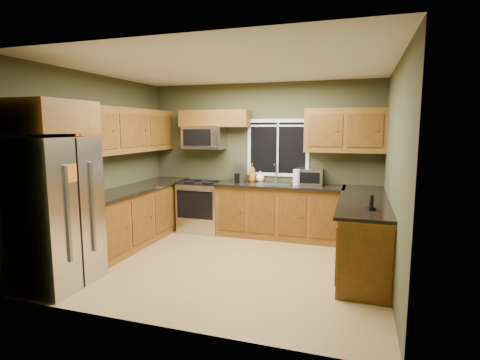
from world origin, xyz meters
The scene contains 28 objects.
floor centered at (0.00, 0.00, 0.00)m, with size 4.20×4.20×0.00m, color #9D7A45.
ceiling centered at (0.00, 0.00, 2.70)m, with size 4.20×4.20×0.00m, color white.
back_wall centered at (0.00, 1.80, 1.35)m, with size 4.20×4.20×0.00m, color #3E3F24.
front_wall centered at (0.00, -1.80, 1.35)m, with size 4.20×4.20×0.00m, color #3E3F24.
left_wall centered at (-2.10, 0.00, 1.35)m, with size 3.60×3.60×0.00m, color #3E3F24.
right_wall centered at (2.10, 0.00, 1.35)m, with size 3.60×3.60×0.00m, color #3E3F24.
window centered at (0.30, 1.78, 1.55)m, with size 1.12×0.03×1.02m.
base_cabinets_left centered at (-1.80, 0.48, 0.45)m, with size 0.60×2.65×0.90m, color brown.
countertop_left centered at (-1.78, 0.48, 0.92)m, with size 0.65×2.65×0.04m, color black.
base_cabinets_back centered at (0.42, 1.50, 0.45)m, with size 2.17×0.60×0.90m, color brown.
countertop_back centered at (0.42, 1.48, 0.92)m, with size 2.17×0.65×0.04m, color black.
base_cabinets_peninsula centered at (1.80, 0.54, 0.45)m, with size 0.60×2.52×0.90m.
countertop_peninsula centered at (1.78, 0.55, 0.92)m, with size 0.65×2.50×0.04m, color black.
upper_cabinets_left centered at (-1.94, 0.48, 1.86)m, with size 0.33×2.65×0.72m, color brown.
upper_cabinets_back_left centered at (-0.85, 1.64, 2.07)m, with size 1.30×0.33×0.30m, color brown.
upper_cabinets_back_right centered at (1.45, 1.64, 1.86)m, with size 1.30×0.33×0.72m, color brown.
upper_cabinet_over_fridge centered at (-1.74, -1.30, 2.03)m, with size 0.72×0.90×0.38m, color brown.
refrigerator centered at (-1.74, -1.30, 0.90)m, with size 0.74×0.90×1.80m.
range centered at (-1.05, 1.47, 0.47)m, with size 0.76×0.69×0.94m.
microwave centered at (-1.05, 1.61, 1.73)m, with size 0.76×0.41×0.42m.
sink centered at (0.30, 1.49, 0.95)m, with size 0.60×0.42×0.36m.
toaster_oven centered at (0.90, 1.62, 1.08)m, with size 0.45×0.36×0.27m.
coffee_maker centered at (-0.35, 1.49, 1.09)m, with size 0.26×0.31×0.32m.
kettle centered at (-0.41, 1.65, 1.07)m, with size 0.18×0.18×0.27m.
paper_towel_roll centered at (0.70, 1.44, 1.08)m, with size 0.14×0.14×0.30m.
soap_bottle_a centered at (-0.15, 1.70, 1.10)m, with size 0.12×0.13×0.32m, color orange.
soap_bottle_c centered at (0.00, 1.70, 1.03)m, with size 0.15×0.15×0.19m, color white.
cordless_phone centered at (1.85, -0.20, 0.99)m, with size 0.11×0.11×0.18m.
Camera 1 is at (1.70, -4.79, 1.90)m, focal length 28.00 mm.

